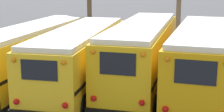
{
  "coord_description": "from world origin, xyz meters",
  "views": [
    {
      "loc": [
        4.12,
        -15.94,
        5.4
      ],
      "look_at": [
        0.0,
        0.31,
        1.61
      ],
      "focal_mm": 55.0,
      "sensor_mm": 36.0,
      "label": 1
    }
  ],
  "objects_px": {
    "school_bus_2": "(142,52)",
    "school_bus_1": "(81,56)",
    "school_bus_3": "(202,59)",
    "school_bus_0": "(35,50)"
  },
  "relations": [
    {
      "from": "school_bus_2",
      "to": "school_bus_1",
      "type": "bearing_deg",
      "value": -161.03
    },
    {
      "from": "school_bus_1",
      "to": "school_bus_3",
      "type": "distance_m",
      "value": 5.81
    },
    {
      "from": "school_bus_0",
      "to": "school_bus_3",
      "type": "xyz_separation_m",
      "value": [
        8.71,
        -0.55,
        0.12
      ]
    },
    {
      "from": "school_bus_0",
      "to": "school_bus_3",
      "type": "height_order",
      "value": "school_bus_3"
    },
    {
      "from": "school_bus_0",
      "to": "school_bus_1",
      "type": "height_order",
      "value": "school_bus_1"
    },
    {
      "from": "school_bus_0",
      "to": "school_bus_2",
      "type": "xyz_separation_m",
      "value": [
        5.81,
        0.23,
        0.14
      ]
    },
    {
      "from": "school_bus_1",
      "to": "school_bus_3",
      "type": "relative_size",
      "value": 1.04
    },
    {
      "from": "school_bus_1",
      "to": "school_bus_3",
      "type": "xyz_separation_m",
      "value": [
        5.81,
        0.21,
        0.1
      ]
    },
    {
      "from": "school_bus_3",
      "to": "school_bus_0",
      "type": "bearing_deg",
      "value": 176.37
    },
    {
      "from": "school_bus_2",
      "to": "school_bus_3",
      "type": "relative_size",
      "value": 1.06
    }
  ]
}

